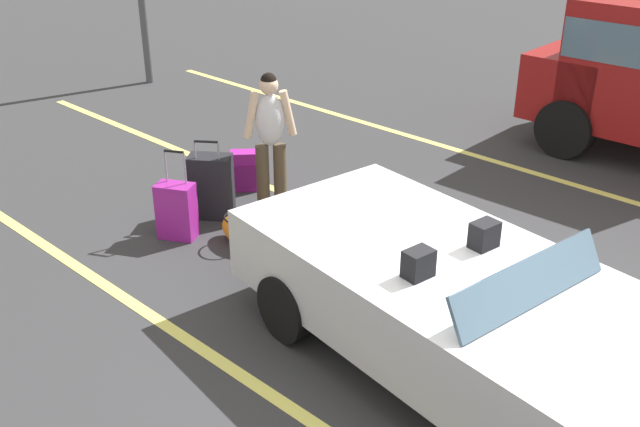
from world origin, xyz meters
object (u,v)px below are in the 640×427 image
duffel_bag (242,231)px  traveler_person (270,136)px  suitcase_medium_bright (177,211)px  convertible_car (489,323)px  suitcase_small_carryon (245,171)px  suitcase_large_black (211,186)px

duffel_bag → traveler_person: size_ratio=0.41×
suitcase_medium_bright → duffel_bag: (0.64, 0.36, -0.16)m
suitcase_medium_bright → traveler_person: 1.33m
convertible_car → suitcase_medium_bright: convertible_car is taller
traveler_person → suitcase_small_carryon: bearing=-160.3°
duffel_bag → traveler_person: 1.16m
suitcase_large_black → suitcase_small_carryon: suitcase_large_black is taller
convertible_car → traveler_person: bearing=171.7°
suitcase_medium_bright → traveler_person: bearing=137.9°
suitcase_small_carryon → convertible_car: bearing=26.1°
suitcase_large_black → suitcase_medium_bright: bearing=156.1°
convertible_car → traveler_person: (-3.50, 1.04, 0.34)m
convertible_car → suitcase_large_black: 3.95m
convertible_car → traveler_person: 3.67m
suitcase_medium_bright → suitcase_small_carryon: size_ratio=1.97×
suitcase_medium_bright → duffel_bag: bearing=90.7°
convertible_car → suitcase_medium_bright: 3.79m
suitcase_large_black → suitcase_small_carryon: size_ratio=1.91×
suitcase_large_black → traveler_person: 0.89m
suitcase_small_carryon → duffel_bag: bearing=-0.3°
convertible_car → suitcase_large_black: (-3.91, 0.48, -0.22)m
suitcase_large_black → traveler_person: (0.41, 0.56, 0.56)m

